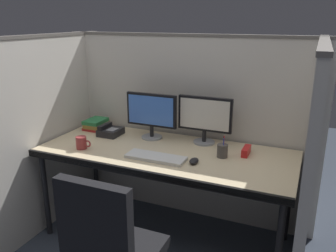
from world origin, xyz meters
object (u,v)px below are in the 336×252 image
red_stapler (246,151)px  desk_phone (110,131)px  pen_cup (222,151)px  keyboard_main (156,157)px  monitor_left (151,113)px  coffee_mug (82,143)px  computer_mouse (194,161)px  monitor_right (205,117)px  book_stack (96,124)px  desk (165,157)px

red_stapler → desk_phone: desk_phone is taller
pen_cup → keyboard_main: bearing=-152.7°
monitor_left → red_stapler: monitor_left is taller
red_stapler → desk_phone: bearing=-179.4°
monitor_left → keyboard_main: bearing=-60.2°
keyboard_main → coffee_mug: size_ratio=3.41×
keyboard_main → pen_cup: bearing=27.3°
keyboard_main → coffee_mug: 0.61m
coffee_mug → pen_cup: 1.06m
coffee_mug → red_stapler: bearing=17.6°
computer_mouse → coffee_mug: size_ratio=0.76×
computer_mouse → monitor_left: bearing=144.1°
monitor_right → coffee_mug: bearing=-149.2°
book_stack → coffee_mug: bearing=-67.9°
keyboard_main → desk_phone: size_ratio=2.26×
keyboard_main → book_stack: bearing=152.1°
coffee_mug → monitor_left: bearing=48.6°
red_stapler → desk_phone: (-1.15, -0.01, 0.01)m
monitor_left → desk_phone: 0.41m
desk → monitor_left: monitor_left is taller
desk → coffee_mug: 0.64m
red_stapler → pen_cup: bearing=-142.2°
red_stapler → coffee_mug: bearing=-162.4°
computer_mouse → book_stack: size_ratio=0.44×
monitor_left → pen_cup: (0.64, -0.17, -0.17)m
computer_mouse → book_stack: (-1.06, 0.39, 0.03)m
red_stapler → keyboard_main: bearing=-149.7°
monitor_left → coffee_mug: monitor_left is taller
desk → monitor_right: monitor_right is taller
coffee_mug → desk_phone: coffee_mug is taller
coffee_mug → desk_phone: bearing=86.5°
book_stack → coffee_mug: coffee_mug is taller
computer_mouse → desk_phone: (-0.85, 0.29, 0.02)m
pen_cup → desk_phone: size_ratio=0.84×
keyboard_main → computer_mouse: 0.27m
keyboard_main → red_stapler: size_ratio=2.87×
monitor_right → red_stapler: bearing=-17.8°
pen_cup → coffee_mug: bearing=-165.9°
desk → pen_cup: size_ratio=11.89×
keyboard_main → coffee_mug: coffee_mug is taller
monitor_left → red_stapler: size_ratio=2.87×
desk → pen_cup: pen_cup is taller
monitor_left → monitor_right: size_ratio=1.00×
monitor_right → pen_cup: bearing=-47.7°
coffee_mug → book_stack: bearing=112.1°
book_stack → desk_phone: size_ratio=1.14×
red_stapler → coffee_mug: coffee_mug is taller
book_stack → pen_cup: (1.21, -0.20, 0.01)m
keyboard_main → book_stack: size_ratio=1.98×
keyboard_main → book_stack: book_stack is taller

